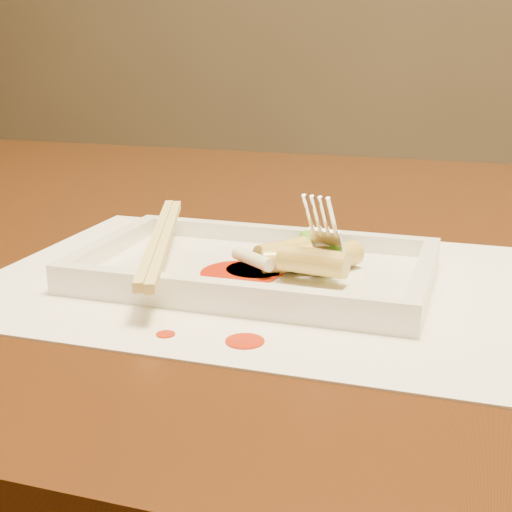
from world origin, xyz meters
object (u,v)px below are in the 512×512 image
(fork, at_px, (356,173))
(placemat, at_px, (256,280))
(plate_base, at_px, (256,274))
(chopstick_a, at_px, (157,238))
(table, at_px, (273,318))

(fork, bearing_deg, placemat, -165.58)
(plate_base, relative_size, chopstick_a, 1.09)
(placemat, height_order, plate_base, plate_base)
(table, height_order, plate_base, plate_base)
(table, height_order, placemat, placemat)
(table, distance_m, chopstick_a, 0.22)
(plate_base, bearing_deg, placemat, 0.00)
(table, distance_m, plate_base, 0.21)
(placemat, relative_size, chopstick_a, 1.67)
(plate_base, xyz_separation_m, chopstick_a, (-0.08, 0.00, 0.02))
(placemat, bearing_deg, chopstick_a, 180.00)
(table, distance_m, fork, 0.26)
(chopstick_a, bearing_deg, plate_base, 0.00)
(placemat, height_order, chopstick_a, chopstick_a)
(fork, bearing_deg, chopstick_a, -173.25)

